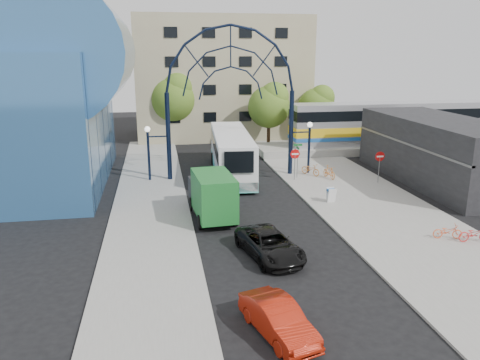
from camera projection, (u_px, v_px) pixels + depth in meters
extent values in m
plane|color=black|center=(272.00, 243.00, 25.29)|extent=(120.00, 120.00, 0.00)
cube|color=gray|center=(377.00, 210.00, 30.42)|extent=(8.00, 56.00, 0.12)
cube|color=gray|center=(151.00, 213.00, 29.87)|extent=(5.00, 50.00, 0.12)
cylinder|color=black|center=(168.00, 137.00, 36.81)|extent=(0.36, 0.36, 7.00)
cylinder|color=black|center=(291.00, 134.00, 38.50)|extent=(0.36, 0.36, 7.00)
cylinder|color=black|center=(149.00, 157.00, 36.94)|extent=(0.20, 0.20, 4.00)
cylinder|color=black|center=(309.00, 151.00, 39.17)|extent=(0.20, 0.20, 4.00)
sphere|color=white|center=(147.00, 129.00, 36.36)|extent=(0.44, 0.44, 0.44)
sphere|color=white|center=(310.00, 125.00, 38.58)|extent=(0.44, 0.44, 0.44)
cylinder|color=slate|center=(295.00, 166.00, 37.17)|extent=(0.06, 0.06, 2.20)
cylinder|color=red|center=(295.00, 154.00, 36.91)|extent=(0.80, 0.04, 0.80)
cube|color=white|center=(295.00, 154.00, 36.88)|extent=(0.55, 0.02, 0.12)
cylinder|color=slate|center=(379.00, 169.00, 36.32)|extent=(0.06, 0.06, 2.20)
cylinder|color=red|center=(380.00, 156.00, 36.05)|extent=(0.76, 0.04, 0.76)
cube|color=white|center=(380.00, 156.00, 36.02)|extent=(0.55, 0.02, 0.12)
cylinder|color=slate|center=(297.00, 161.00, 37.73)|extent=(0.05, 0.05, 2.80)
cube|color=#146626|center=(298.00, 145.00, 37.38)|extent=(0.70, 0.03, 0.18)
cube|color=#146626|center=(298.00, 148.00, 37.45)|extent=(0.03, 0.70, 0.18)
cube|color=white|center=(332.00, 196.00, 31.58)|extent=(0.55, 0.26, 0.99)
cube|color=white|center=(330.00, 194.00, 31.91)|extent=(0.55, 0.26, 0.99)
cube|color=#1E59A5|center=(331.00, 190.00, 31.66)|extent=(0.55, 0.42, 0.14)
cube|color=#33659D|center=(7.00, 120.00, 35.34)|extent=(14.00, 18.00, 10.00)
cylinder|color=#33659D|center=(70.00, 52.00, 34.86)|extent=(9.00, 16.00, 9.00)
cube|color=black|center=(439.00, 151.00, 36.82)|extent=(6.00, 16.00, 5.00)
cube|color=tan|center=(220.00, 77.00, 57.01)|extent=(20.00, 12.00, 14.00)
cube|color=gray|center=(406.00, 146.00, 49.45)|extent=(32.00, 5.00, 0.80)
cube|color=#B7B7BC|center=(408.00, 122.00, 48.78)|extent=(25.00, 3.00, 4.20)
cube|color=gold|center=(408.00, 128.00, 48.94)|extent=(25.10, 3.05, 0.90)
cube|color=black|center=(409.00, 113.00, 48.52)|extent=(25.05, 3.05, 1.00)
cube|color=#1E59A5|center=(407.00, 135.00, 49.13)|extent=(25.10, 3.05, 0.35)
cylinder|color=#382314|center=(268.00, 135.00, 50.65)|extent=(0.36, 0.36, 2.52)
sphere|color=#315D18|center=(269.00, 107.00, 49.84)|extent=(4.48, 4.48, 4.48)
sphere|color=#315D18|center=(274.00, 97.00, 49.34)|extent=(3.08, 3.08, 3.08)
cylinder|color=#382314|center=(174.00, 131.00, 52.72)|extent=(0.36, 0.36, 2.88)
sphere|color=#315D18|center=(173.00, 99.00, 51.79)|extent=(5.12, 5.12, 5.12)
sphere|color=#315D18|center=(177.00, 87.00, 51.25)|extent=(3.52, 3.52, 3.52)
cylinder|color=#382314|center=(315.00, 132.00, 53.59)|extent=(0.36, 0.36, 2.34)
sphere|color=#315D18|center=(316.00, 107.00, 52.83)|extent=(4.16, 4.16, 4.16)
sphere|color=#315D18|center=(322.00, 98.00, 52.36)|extent=(2.86, 2.86, 2.86)
cube|color=white|center=(231.00, 152.00, 39.10)|extent=(3.76, 12.89, 3.21)
cube|color=#61D8CE|center=(231.00, 167.00, 39.45)|extent=(3.79, 12.90, 0.77)
cube|color=black|center=(231.00, 144.00, 38.92)|extent=(3.79, 12.64, 1.00)
cube|color=black|center=(239.00, 162.00, 32.76)|extent=(2.09, 0.31, 1.55)
cube|color=black|center=(226.00, 140.00, 45.19)|extent=(2.66, 0.40, 1.77)
cylinder|color=black|center=(213.00, 158.00, 43.12)|extent=(0.39, 1.08, 1.06)
cylinder|color=black|center=(243.00, 158.00, 43.39)|extent=(0.39, 1.08, 1.06)
cylinder|color=black|center=(218.00, 184.00, 34.82)|extent=(0.39, 1.08, 1.06)
cylinder|color=black|center=(255.00, 183.00, 35.09)|extent=(0.39, 1.08, 1.06)
cube|color=black|center=(206.00, 193.00, 30.82)|extent=(2.21, 2.29, 1.97)
cube|color=black|center=(203.00, 183.00, 31.72)|extent=(1.80, 0.21, 0.90)
cube|color=#1C6B29|center=(214.00, 195.00, 28.11)|extent=(2.43, 4.27, 2.51)
cylinder|color=black|center=(191.00, 204.00, 30.48)|extent=(0.29, 0.88, 0.86)
cylinder|color=black|center=(222.00, 202.00, 30.96)|extent=(0.29, 0.88, 0.86)
cylinder|color=black|center=(200.00, 222.00, 27.20)|extent=(0.29, 0.88, 0.86)
cylinder|color=black|center=(235.00, 219.00, 27.68)|extent=(0.29, 0.88, 0.86)
imported|color=black|center=(270.00, 245.00, 23.44)|extent=(3.15, 5.16, 1.34)
imported|color=#9C1A09|center=(278.00, 319.00, 16.95)|extent=(2.40, 4.15, 1.29)
imported|color=orange|center=(310.00, 169.00, 38.76)|extent=(1.54, 1.90, 0.97)
imported|color=orange|center=(329.00, 172.00, 37.77)|extent=(0.83, 1.76, 1.02)
imported|color=#F05E30|center=(448.00, 231.00, 25.54)|extent=(1.65, 0.89, 0.82)
imported|color=red|center=(474.00, 234.00, 25.08)|extent=(1.78, 0.82, 0.90)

